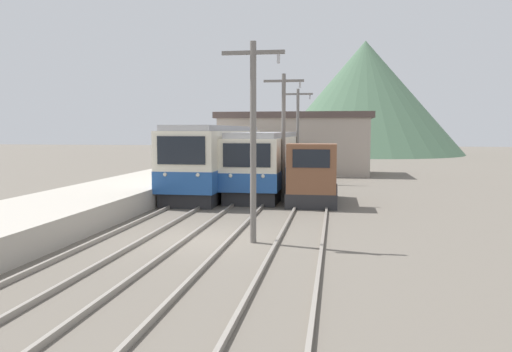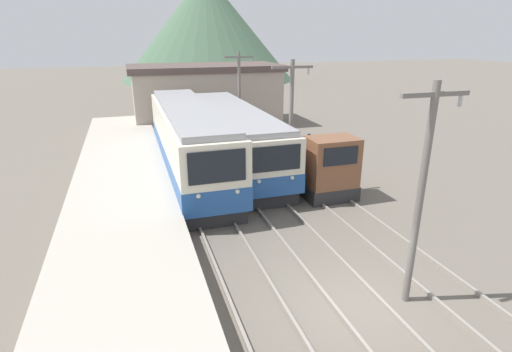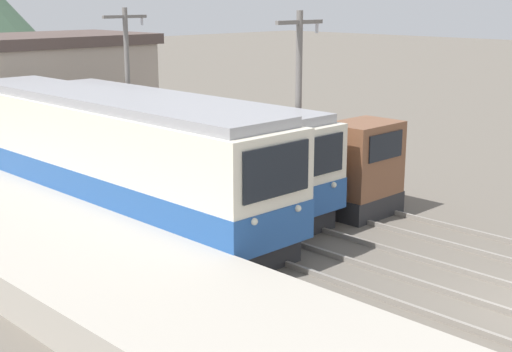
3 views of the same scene
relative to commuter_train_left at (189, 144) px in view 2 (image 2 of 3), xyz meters
The scene contains 13 objects.
ground_plane 13.40m from the commuter_train_left, 78.71° to the right, with size 200.00×200.00×0.00m, color #665E54.
platform_left 13.59m from the commuter_train_left, 105.66° to the right, with size 4.50×54.00×0.93m, color #ADA599.
track_left 13.13m from the commuter_train_left, 90.00° to the right, with size 1.54×60.00×0.14m.
track_center 13.43m from the commuter_train_left, 77.86° to the right, with size 1.54×60.00×0.14m.
track_right 14.36m from the commuter_train_left, 65.99° to the right, with size 1.54×60.00×0.14m.
commuter_train_left is the anchor object (origin of this frame).
commuter_train_center 2.91m from the commuter_train_left, 15.79° to the left, with size 2.84×13.83×3.50m.
shunting_locomotive 7.08m from the commuter_train_left, 34.75° to the right, with size 2.40×5.11×3.00m.
catenary_mast_near 13.96m from the commuter_train_left, 71.88° to the right, with size 2.00×0.20×6.41m.
catenary_mast_mid 6.14m from the commuter_train_left, 43.00° to the right, with size 2.00×0.20×6.41m.
catenary_mast_far 6.92m from the commuter_train_left, 49.96° to the left, with size 2.00×0.20×6.41m.
station_building 13.46m from the commuter_train_left, 75.03° to the left, with size 12.60×6.30×5.08m.
mountain_backdrop 51.38m from the commuter_train_left, 77.49° to the left, with size 29.31×29.31×17.13m.
Camera 2 is at (-5.57, -8.28, 7.45)m, focal length 28.00 mm.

